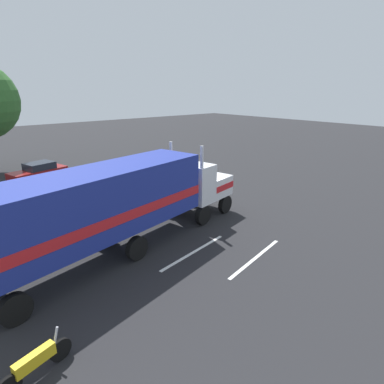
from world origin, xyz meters
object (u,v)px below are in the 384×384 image
at_px(semi_truck, 120,201).
at_px(motorcycle, 36,363).
at_px(person_bystander, 84,221).
at_px(parked_car, 39,172).

distance_m(semi_truck, motorcycle, 7.27).
xyz_separation_m(person_bystander, motorcycle, (-4.41, -7.35, -0.41)).
bearing_deg(semi_truck, person_bystander, 105.57).
bearing_deg(motorcycle, semi_truck, 42.46).
bearing_deg(parked_car, person_bystander, -95.90).
bearing_deg(motorcycle, person_bystander, 59.04).
relative_size(person_bystander, motorcycle, 0.79).
distance_m(person_bystander, parked_car, 12.54).
relative_size(semi_truck, person_bystander, 8.82).
bearing_deg(parked_car, semi_truck, -92.09).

